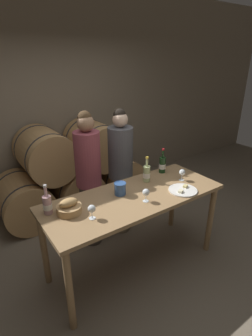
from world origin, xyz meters
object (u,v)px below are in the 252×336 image
wine_bottle_rose (47,205)px  blue_crock (120,188)px  wine_glass_left (146,193)px  tasting_table (134,205)px  wine_bottle_red (162,165)px  person_left (89,180)px  wine_glass_center (182,173)px  person_right (121,173)px  bread_basket (69,208)px  cheese_plate (183,190)px  wine_glass_far_left (92,209)px  wine_bottle_white (147,174)px

wine_bottle_rose → blue_crock: 0.73m
wine_bottle_rose → wine_glass_left: size_ratio=2.15×
tasting_table → wine_bottle_red: (0.62, 0.27, 0.21)m
person_left → wine_glass_center: 1.08m
person_right → bread_basket: person_right is taller
bread_basket → wine_glass_left: size_ratio=1.70×
tasting_table → cheese_plate: bearing=-24.2°
person_right → wine_bottle_rose: (-1.09, -0.47, 0.14)m
blue_crock → wine_glass_far_left: bearing=-153.3°
wine_bottle_rose → wine_bottle_white: bearing=0.3°
person_left → wine_glass_far_left: 0.85m
cheese_plate → wine_glass_far_left: bearing=174.8°
tasting_table → wine_glass_center: wine_glass_center is taller
wine_bottle_rose → bread_basket: size_ratio=1.26×
blue_crock → wine_bottle_red: bearing=13.0°
wine_bottle_red → blue_crock: (-0.72, -0.17, -0.03)m
blue_crock → person_left: bearing=98.3°
person_left → person_right: 0.45m
wine_bottle_rose → blue_crock: wine_bottle_rose is taller
wine_bottle_rose → cheese_plate: (1.31, -0.39, -0.08)m
tasting_table → bread_basket: (-0.67, 0.08, 0.16)m
person_left → wine_glass_far_left: size_ratio=12.55×
bread_basket → cheese_plate: bread_basket is taller
tasting_table → person_left: (-0.19, 0.64, 0.08)m
bread_basket → cheese_plate: (1.15, -0.29, -0.05)m
cheese_plate → bread_basket: bearing=165.8°
wine_glass_far_left → wine_glass_center: bearing=4.5°
person_left → wine_bottle_red: (0.80, -0.38, 0.13)m
person_left → wine_glass_center: person_left is taller
person_right → wine_bottle_white: size_ratio=5.59×
wine_bottle_rose → blue_crock: size_ratio=2.23×
wine_bottle_red → bread_basket: bearing=-171.5°
tasting_table → person_right: size_ratio=1.15×
tasting_table → wine_glass_left: wine_glass_left is taller
blue_crock → bread_basket: (-0.57, -0.03, -0.01)m
wine_bottle_white → person_left: bearing=136.9°
blue_crock → cheese_plate: bearing=-28.4°
wine_glass_left → wine_bottle_red: bearing=35.6°
blue_crock → bread_basket: bearing=-177.5°
wine_bottle_white → blue_crock: bearing=-168.7°
tasting_table → person_right: person_right is taller
wine_bottle_rose → wine_glass_left: (0.85, -0.34, 0.00)m
bread_basket → wine_glass_far_left: size_ratio=1.70×
tasting_table → person_left: size_ratio=1.13×
person_right → wine_bottle_red: bearing=-46.4°
person_left → wine_bottle_white: bearing=-43.1°
wine_bottle_white → bread_basket: (-0.98, -0.11, -0.04)m
wine_bottle_rose → blue_crock: (0.73, -0.08, -0.02)m
wine_bottle_rose → tasting_table: bearing=-12.0°
wine_bottle_red → wine_glass_center: size_ratio=2.28×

